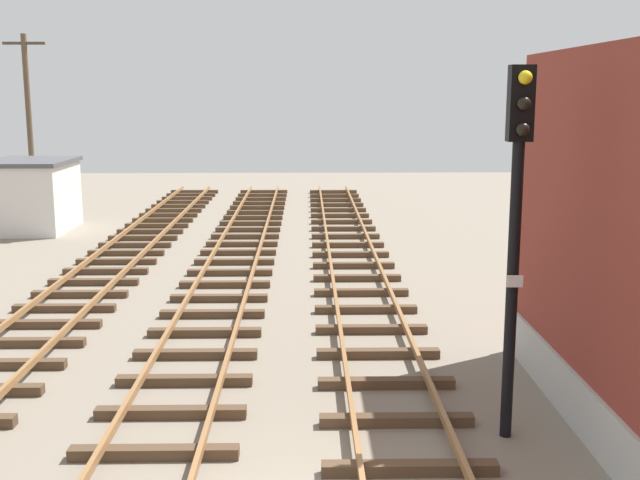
{
  "coord_description": "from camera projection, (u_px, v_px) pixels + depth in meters",
  "views": [
    {
      "loc": [
        -0.15,
        -8.58,
        5.31
      ],
      "look_at": [
        0.19,
        10.41,
        1.72
      ],
      "focal_mm": 43.98,
      "sensor_mm": 36.0,
      "label": 1
    }
  ],
  "objects": [
    {
      "name": "signal_mast",
      "position": [
        516.0,
        212.0,
        11.64
      ],
      "size": [
        0.36,
        0.4,
        5.7
      ],
      "color": "black",
      "rests_on": "ground"
    },
    {
      "name": "control_hut",
      "position": [
        32.0,
        195.0,
        30.39
      ],
      "size": [
        3.0,
        3.8,
        2.76
      ],
      "color": "silver",
      "rests_on": "ground"
    },
    {
      "name": "utility_pole_far",
      "position": [
        29.0,
        121.0,
        34.08
      ],
      "size": [
        1.8,
        0.24,
        7.78
      ],
      "color": "brown",
      "rests_on": "ground"
    }
  ]
}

